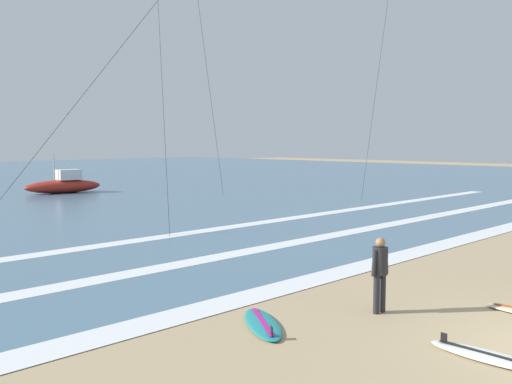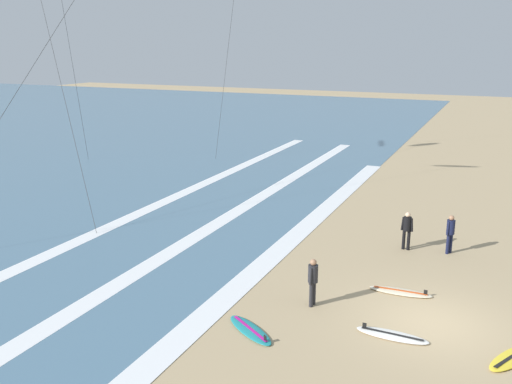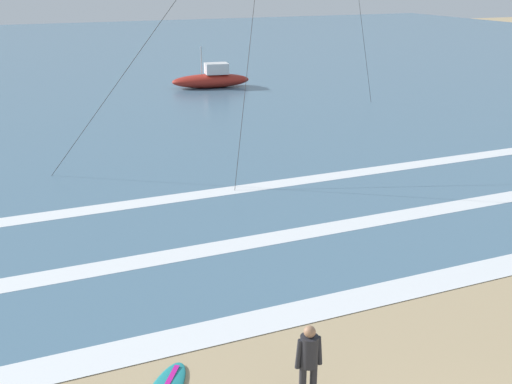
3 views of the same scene
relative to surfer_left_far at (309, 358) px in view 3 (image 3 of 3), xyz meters
The scene contains 6 objects.
ocean_surface 47.41m from the surfer_left_far, 89.57° to the left, with size 140.00×90.00×0.01m, color slate.
wave_foam_shoreline 2.97m from the surfer_left_far, 95.60° to the left, with size 44.27×0.96×0.01m, color white.
wave_foam_mid_break 7.15m from the surfer_left_far, 72.42° to the left, with size 53.83×0.82×0.01m, color white.
wave_foam_outer_break 11.21m from the surfer_left_far, 82.59° to the left, with size 56.47×0.79×0.01m, color white.
surfer_left_far is the anchor object (origin of this frame).
offshore_boat 32.06m from the surfer_left_far, 74.10° to the left, with size 5.39×2.42×2.70m.
Camera 3 is at (-4.65, -4.15, 7.23)m, focal length 42.67 mm.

